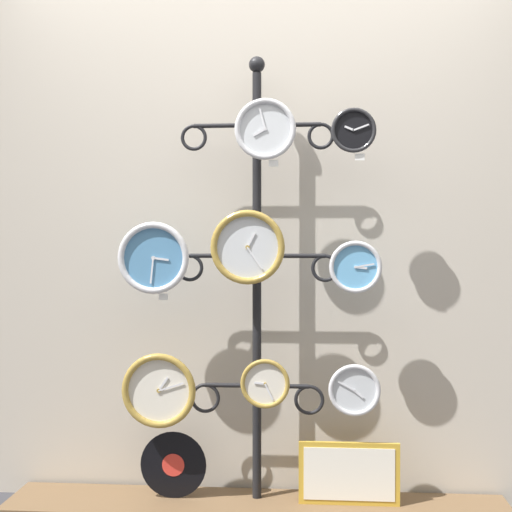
% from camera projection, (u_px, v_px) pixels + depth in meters
% --- Properties ---
extents(shop_wall, '(4.40, 0.04, 2.80)m').
position_uv_depth(shop_wall, '(260.00, 199.00, 3.31)').
color(shop_wall, '#BCB2A3').
rests_on(shop_wall, ground_plane).
extents(low_shelf, '(2.20, 0.36, 0.06)m').
position_uv_depth(low_shelf, '(256.00, 509.00, 3.12)').
color(low_shelf, brown).
rests_on(low_shelf, ground_plane).
extents(display_stand, '(0.73, 0.33, 2.02)m').
position_uv_depth(display_stand, '(257.00, 337.00, 3.16)').
color(display_stand, black).
rests_on(display_stand, ground_plane).
extents(clock_top_center, '(0.26, 0.04, 0.26)m').
position_uv_depth(clock_top_center, '(265.00, 129.00, 3.05)').
color(clock_top_center, silver).
extents(clock_top_right, '(0.19, 0.04, 0.19)m').
position_uv_depth(clock_top_right, '(354.00, 130.00, 3.02)').
color(clock_top_right, black).
extents(clock_middle_left, '(0.32, 0.04, 0.32)m').
position_uv_depth(clock_middle_left, '(154.00, 258.00, 3.10)').
color(clock_middle_left, '#4C84B2').
extents(clock_middle_center, '(0.32, 0.04, 0.32)m').
position_uv_depth(clock_middle_center, '(248.00, 247.00, 3.04)').
color(clock_middle_center, silver).
extents(clock_middle_right, '(0.23, 0.04, 0.23)m').
position_uv_depth(clock_middle_right, '(355.00, 267.00, 3.05)').
color(clock_middle_right, '#60A8DB').
extents(clock_bottom_left, '(0.33, 0.04, 0.33)m').
position_uv_depth(clock_bottom_left, '(159.00, 390.00, 3.10)').
color(clock_bottom_left, silver).
extents(clock_bottom_center, '(0.21, 0.04, 0.21)m').
position_uv_depth(clock_bottom_center, '(265.00, 383.00, 3.06)').
color(clock_bottom_center, silver).
extents(clock_bottom_right, '(0.22, 0.04, 0.22)m').
position_uv_depth(clock_bottom_right, '(354.00, 390.00, 3.04)').
color(clock_bottom_right, silver).
extents(vinyl_record, '(0.30, 0.01, 0.30)m').
position_uv_depth(vinyl_record, '(173.00, 465.00, 3.17)').
color(vinyl_record, black).
rests_on(vinyl_record, low_shelf).
extents(picture_frame, '(0.44, 0.02, 0.27)m').
position_uv_depth(picture_frame, '(349.00, 474.00, 3.08)').
color(picture_frame, gold).
rests_on(picture_frame, low_shelf).
extents(price_tag_upper, '(0.04, 0.00, 0.03)m').
position_uv_depth(price_tag_upper, '(274.00, 163.00, 3.05)').
color(price_tag_upper, white).
extents(price_tag_mid, '(0.04, 0.00, 0.03)m').
position_uv_depth(price_tag_mid, '(360.00, 157.00, 3.01)').
color(price_tag_mid, white).
extents(price_tag_lower, '(0.04, 0.00, 0.03)m').
position_uv_depth(price_tag_lower, '(163.00, 297.00, 3.10)').
color(price_tag_lower, white).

